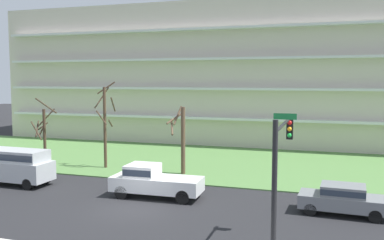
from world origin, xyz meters
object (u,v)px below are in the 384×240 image
object	(u,v)px
tree_center	(182,137)
tree_far_left	(44,133)
tree_left	(105,123)
pickup_white_near_left	(153,180)
van_silver_center_left	(14,164)
traffic_signal_mast	(281,162)
sedan_gray_center_right	(343,198)

from	to	relation	value
tree_center	tree_far_left	bearing A→B (deg)	-178.86
tree_left	pickup_white_near_left	world-z (taller)	tree_left
van_silver_center_left	traffic_signal_mast	size ratio (longest dim) A/B	0.91
pickup_white_near_left	van_silver_center_left	distance (m)	10.07
tree_left	traffic_signal_mast	xyz separation A→B (m)	(15.04, -13.54, 0.37)
tree_left	sedan_gray_center_right	size ratio (longest dim) A/B	1.53
pickup_white_near_left	traffic_signal_mast	distance (m)	11.22
tree_far_left	pickup_white_near_left	distance (m)	13.65
tree_far_left	traffic_signal_mast	xyz separation A→B (m)	(20.39, -13.01, 1.28)
tree_far_left	tree_center	distance (m)	11.80
tree_far_left	pickup_white_near_left	size ratio (longest dim) A/B	1.02
van_silver_center_left	pickup_white_near_left	bearing A→B (deg)	-178.92
tree_center	traffic_signal_mast	world-z (taller)	traffic_signal_mast
pickup_white_near_left	sedan_gray_center_right	size ratio (longest dim) A/B	1.22
pickup_white_near_left	traffic_signal_mast	size ratio (longest dim) A/B	0.95
tree_far_left	tree_center	world-z (taller)	tree_far_left
pickup_white_near_left	sedan_gray_center_right	distance (m)	10.68
tree_far_left	tree_center	xyz separation A→B (m)	(11.80, 0.23, 0.09)
pickup_white_near_left	tree_far_left	bearing A→B (deg)	-27.88
tree_far_left	sedan_gray_center_right	xyz separation A→B (m)	(22.84, -5.97, -1.81)
tree_far_left	tree_center	size ratio (longest dim) A/B	1.10
tree_left	sedan_gray_center_right	world-z (taller)	tree_left
van_silver_center_left	traffic_signal_mast	distance (m)	19.77
pickup_white_near_left	sedan_gray_center_right	world-z (taller)	pickup_white_near_left
tree_left	sedan_gray_center_right	xyz separation A→B (m)	(17.49, -6.49, -2.72)
sedan_gray_center_right	van_silver_center_left	bearing A→B (deg)	2.90
tree_left	pickup_white_near_left	xyz separation A→B (m)	(6.82, -6.50, -2.57)
pickup_white_near_left	traffic_signal_mast	bearing A→B (deg)	137.72
van_silver_center_left	sedan_gray_center_right	world-z (taller)	van_silver_center_left
tree_center	pickup_white_near_left	xyz separation A→B (m)	(0.36, -6.21, -1.76)
tree_left	sedan_gray_center_right	bearing A→B (deg)	-20.36
tree_left	tree_center	bearing A→B (deg)	-2.60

